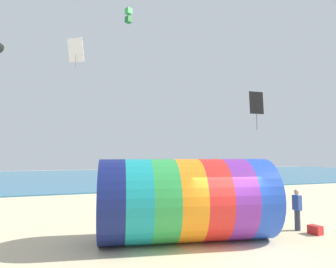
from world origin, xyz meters
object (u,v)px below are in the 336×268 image
Objects in this scene: kite_black_diamond at (256,103)px; cooler_box at (315,230)px; giant_inflatable_tube at (187,200)px; kite_handler at (297,209)px; bystander_near_water at (273,188)px; kite_white_diamond at (76,51)px; kite_green_box at (129,16)px.

cooler_box is at bearing -110.84° from kite_black_diamond.
kite_black_diamond is at bearing 38.75° from giant_inflatable_tube.
bystander_near_water is (5.46, 8.25, -0.11)m from kite_handler.
giant_inflatable_tube is at bearing 178.06° from kite_handler.
giant_inflatable_tube is 2.62× the size of kite_black_diamond.
kite_white_diamond reaches higher than cooler_box.
kite_white_diamond is at bearing 171.90° from bystander_near_water.
kite_black_diamond reaches higher than bystander_near_water.
kite_green_box reaches higher than giant_inflatable_tube.
kite_green_box is (-4.86, 12.34, 13.51)m from kite_handler.
giant_inflatable_tube is 17.71m from kite_green_box.
kite_white_diamond is at bearing 110.25° from giant_inflatable_tube.
kite_black_diamond is 5.16× the size of cooler_box.
cooler_box is at bearing -75.26° from kite_handler.
kite_handler is at bearing -49.06° from kite_white_diamond.
kite_black_diamond is 1.69× the size of bystander_near_water.
giant_inflatable_tube is at bearing -91.58° from kite_green_box.
kite_white_diamond reaches higher than kite_handler.
kite_handler is at bearing 104.74° from cooler_box.
giant_inflatable_tube is 11.90m from kite_black_diamond.
kite_green_box reaches higher than cooler_box.
kite_handler is 1.12× the size of bystander_near_water.
kite_green_box reaches higher than bystander_near_water.
kite_white_diamond is (-3.73, 10.12, 8.81)m from giant_inflatable_tube.
kite_green_box is 0.78× the size of bystander_near_water.
kite_black_diamond is at bearing -149.06° from bystander_near_water.
kite_green_box is at bearing 111.51° from kite_handler.
cooler_box is at bearing -50.45° from kite_white_diamond.
kite_white_diamond is 17.40m from bystander_near_water.
kite_green_box reaches higher than kite_handler.
kite_white_diamond is 5.14× the size of cooler_box.
giant_inflatable_tube is 13.93m from kite_white_diamond.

